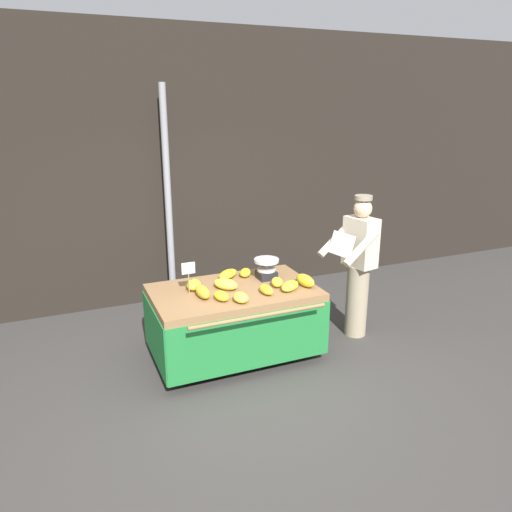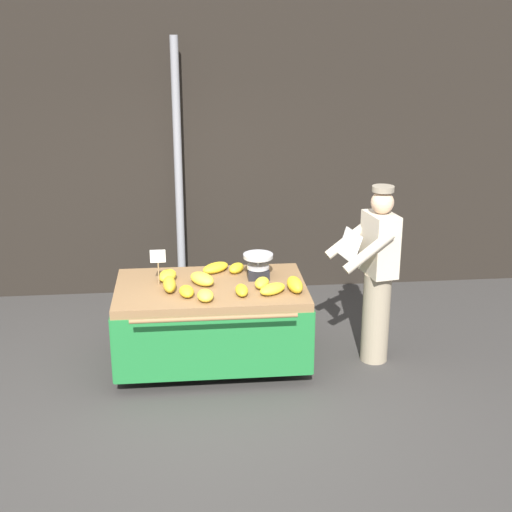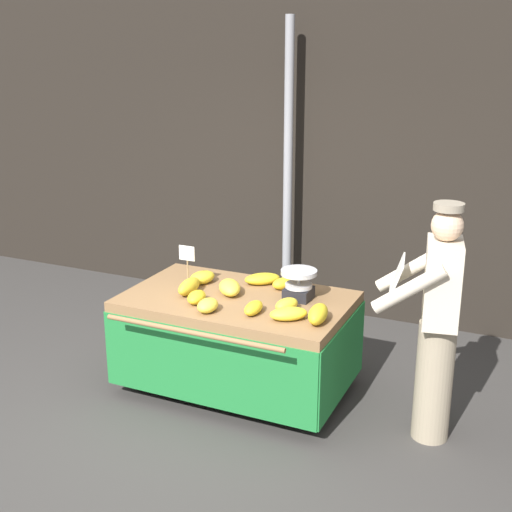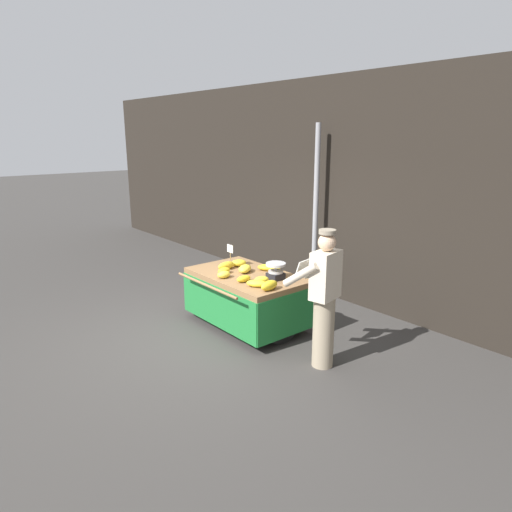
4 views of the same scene
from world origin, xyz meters
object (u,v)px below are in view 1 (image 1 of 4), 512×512
object	(u,v)px
weighing_scale	(266,269)
banana_bunch_3	(266,290)
banana_cart	(234,307)
banana_bunch_9	(290,286)
banana_bunch_5	(226,284)
vendor_person	(358,266)
banana_bunch_10	(221,296)
banana_bunch_8	(194,285)
banana_bunch_0	(241,298)
banana_bunch_7	(305,280)
banana_bunch_2	(277,282)
banana_bunch_4	(245,273)
banana_bunch_1	(202,292)
banana_bunch_6	(228,274)
street_pole	(168,201)
price_sign	(188,271)

from	to	relation	value
weighing_scale	banana_bunch_3	world-z (taller)	weighing_scale
weighing_scale	banana_bunch_3	size ratio (longest dim) A/B	1.23
banana_cart	banana_bunch_9	bearing A→B (deg)	-25.82
banana_bunch_3	banana_bunch_9	bearing A→B (deg)	-0.19
banana_bunch_3	banana_bunch_9	size ratio (longest dim) A/B	0.83
banana_cart	banana_bunch_5	world-z (taller)	banana_bunch_5
banana_bunch_3	vendor_person	size ratio (longest dim) A/B	0.13
banana_bunch_10	vendor_person	distance (m)	1.77
banana_bunch_8	banana_bunch_5	bearing A→B (deg)	-22.30
weighing_scale	banana_bunch_5	distance (m)	0.55
banana_cart	banana_bunch_0	bearing A→B (deg)	-99.26
banana_cart	vendor_person	world-z (taller)	vendor_person
banana_bunch_8	banana_bunch_9	distance (m)	1.03
banana_bunch_5	banana_bunch_7	distance (m)	0.86
banana_bunch_2	banana_bunch_3	distance (m)	0.25
banana_cart	banana_bunch_4	bearing A→B (deg)	50.66
banana_bunch_1	banana_bunch_2	xyz separation A→B (m)	(0.84, -0.02, -0.01)
weighing_scale	banana_bunch_2	xyz separation A→B (m)	(0.01, -0.26, -0.07)
vendor_person	banana_bunch_0	bearing A→B (deg)	-168.95
banana_bunch_5	banana_bunch_10	xyz separation A→B (m)	(-0.14, -0.27, -0.01)
banana_bunch_5	banana_bunch_6	bearing A→B (deg)	66.56
banana_bunch_8	banana_cart	bearing A→B (deg)	-22.15
banana_bunch_3	banana_bunch_5	xyz separation A→B (m)	(-0.34, 0.29, 0.01)
banana_bunch_4	street_pole	bearing A→B (deg)	110.92
banana_bunch_1	banana_bunch_10	world-z (taller)	banana_bunch_1
price_sign	banana_bunch_1	size ratio (longest dim) A/B	1.15
street_pole	weighing_scale	size ratio (longest dim) A/B	10.55
weighing_scale	banana_bunch_2	world-z (taller)	weighing_scale
banana_bunch_5	banana_bunch_6	world-z (taller)	banana_bunch_5
banana_bunch_7	banana_bunch_8	world-z (taller)	banana_bunch_7
banana_bunch_2	banana_bunch_8	xyz separation A→B (m)	(-0.86, 0.27, 0.00)
banana_cart	price_sign	xyz separation A→B (m)	(-0.47, 0.06, 0.46)
banana_bunch_4	banana_bunch_9	xyz separation A→B (m)	(0.28, -0.58, 0.00)
banana_bunch_5	vendor_person	bearing A→B (deg)	-2.93
banana_bunch_6	weighing_scale	bearing A→B (deg)	-26.12
banana_cart	banana_bunch_3	distance (m)	0.45
banana_bunch_0	banana_bunch_2	world-z (taller)	banana_bunch_0
weighing_scale	banana_bunch_4	bearing A→B (deg)	140.11
banana_bunch_2	banana_bunch_8	distance (m)	0.90
banana_bunch_9	street_pole	bearing A→B (deg)	112.33
banana_bunch_0	banana_bunch_6	distance (m)	0.73
street_pole	price_sign	distance (m)	1.73
banana_bunch_7	banana_bunch_1	bearing A→B (deg)	173.48
banana_cart	banana_bunch_4	world-z (taller)	banana_bunch_4
banana_cart	weighing_scale	bearing A→B (deg)	19.25
banana_bunch_0	banana_bunch_4	xyz separation A→B (m)	(0.32, 0.68, -0.00)
banana_bunch_6	banana_bunch_9	bearing A→B (deg)	-52.03
banana_bunch_6	banana_bunch_8	size ratio (longest dim) A/B	1.25
banana_bunch_4	banana_bunch_7	world-z (taller)	banana_bunch_7
banana_cart	price_sign	size ratio (longest dim) A/B	5.20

